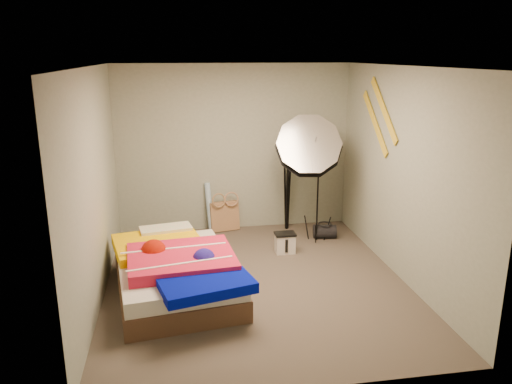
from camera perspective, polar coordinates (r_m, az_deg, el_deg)
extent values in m
plane|color=#4C4239|center=(6.04, 0.00, -10.29)|extent=(4.00, 4.00, 0.00)
plane|color=silver|center=(5.43, 0.00, 14.17)|extent=(4.00, 4.00, 0.00)
plane|color=gray|center=(7.54, -2.51, 4.98)|extent=(3.50, 0.00, 3.50)
plane|color=gray|center=(3.74, 5.09, -6.18)|extent=(3.50, 0.00, 3.50)
plane|color=gray|center=(5.60, -17.95, 0.50)|extent=(0.00, 4.00, 4.00)
plane|color=gray|center=(6.13, 16.36, 1.90)|extent=(0.00, 4.00, 4.00)
cube|color=tan|center=(7.68, -3.67, -2.75)|extent=(0.48, 0.28, 0.46)
cylinder|color=#5491C8|center=(7.62, -5.35, -1.76)|extent=(0.16, 0.23, 0.75)
cube|color=silver|center=(6.85, 3.33, -5.90)|extent=(0.26, 0.19, 0.26)
cylinder|color=black|center=(7.44, 7.84, -4.48)|extent=(0.36, 0.25, 0.20)
cube|color=gold|center=(6.55, 14.40, 9.10)|extent=(0.02, 0.91, 0.78)
cube|color=gold|center=(6.80, 13.45, 7.68)|extent=(0.02, 0.91, 0.78)
cube|color=#4F3525|center=(5.82, -9.07, -10.25)|extent=(1.50, 1.97, 0.23)
cube|color=beige|center=(5.74, -9.15, -8.46)|extent=(1.46, 1.92, 0.16)
cube|color=#F4BD00|center=(6.05, -11.06, -6.05)|extent=(1.15, 1.06, 0.13)
cube|color=red|center=(5.57, -8.54, -7.69)|extent=(1.22, 1.05, 0.14)
cube|color=#010CA6|center=(5.11, -6.01, -10.12)|extent=(1.05, 0.92, 0.11)
cube|color=#ECA5A3|center=(6.39, -10.26, -4.49)|extent=(0.67, 0.39, 0.13)
cylinder|color=black|center=(7.14, 7.08, 0.11)|extent=(0.03, 0.03, 1.49)
cube|color=black|center=(6.99, 7.27, 5.63)|extent=(0.07, 0.07, 0.09)
cone|color=silver|center=(6.87, 6.01, 5.10)|extent=(1.20, 0.94, 1.09)
cylinder|color=black|center=(7.64, 3.59, -0.17)|extent=(0.05, 0.05, 1.13)
cube|color=black|center=(7.49, 3.67, 4.44)|extent=(0.09, 0.09, 0.12)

